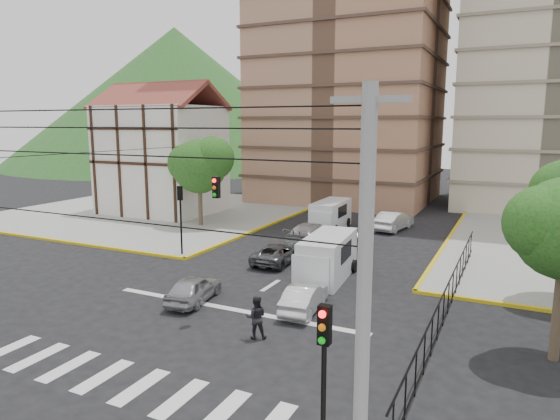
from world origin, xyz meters
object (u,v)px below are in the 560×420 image
Objects in this scene: pedestrian_crosswalk at (256,317)px; traffic_light_se at (324,367)px; traffic_light_nw at (180,209)px; van_right_lane at (326,259)px; car_white_front_right at (304,298)px; van_left_lane at (330,216)px; car_silver_front_left at (194,289)px.

traffic_light_se is at bearing 102.51° from pedestrian_crosswalk.
van_right_lane is at bearing -3.06° from traffic_light_nw.
van_right_lane is at bearing -86.92° from car_white_front_right.
traffic_light_nw is at bearing -115.88° from van_left_lane.
traffic_light_nw is 2.52× the size of pedestrian_crosswalk.
traffic_light_se reaches higher than van_right_lane.
traffic_light_nw is 1.16× the size of car_white_front_right.
van_right_lane reaches higher than van_left_lane.
pedestrian_crosswalk is (4.54, -20.83, -0.22)m from van_left_lane.
car_white_front_right is at bearing -26.23° from traffic_light_nw.
pedestrian_crosswalk is at bearing 74.91° from car_white_front_right.
van_right_lane is 3.13× the size of pedestrian_crosswalk.
pedestrian_crosswalk is at bearing -93.50° from van_right_lane.
traffic_light_se is at bearing -74.49° from van_right_lane.
traffic_light_se is 13.75m from car_silver_front_left.
traffic_light_nw is (-15.60, 15.60, 0.00)m from traffic_light_se.
traffic_light_nw reaches higher than van_left_lane.
pedestrian_crosswalk reaches higher than car_silver_front_left.
car_white_front_right is (0.75, -4.79, -0.54)m from van_right_lane.
van_left_lane is at bearing -79.38° from car_white_front_right.
traffic_light_nw is at bearing 172.22° from van_right_lane.
van_right_lane is at bearing -114.88° from pedestrian_crosswalk.
traffic_light_nw reaches higher than pedestrian_crosswalk.
car_white_front_right is 3.60m from pedestrian_crosswalk.
van_right_lane is at bearing 110.23° from traffic_light_se.
traffic_light_nw is at bearing 135.00° from traffic_light_se.
car_white_front_right is (5.24, 1.21, -0.02)m from car_silver_front_left.
van_right_lane is at bearing -71.20° from van_left_lane.
car_white_front_right is at bearing -73.96° from van_left_lane.
van_left_lane is (-4.36, 12.50, -0.07)m from van_right_lane.
pedestrian_crosswalk reaches higher than car_white_front_right.
traffic_light_se is 8.90m from pedestrian_crosswalk.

